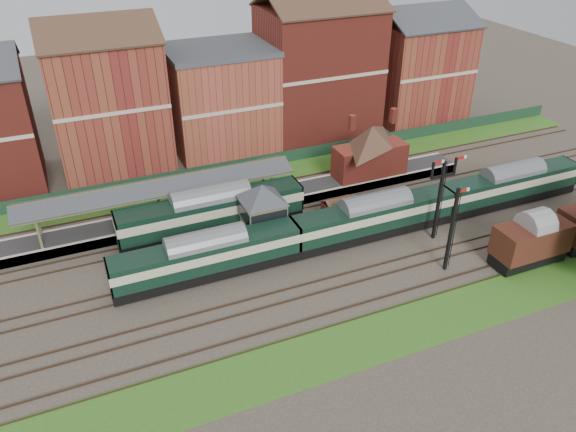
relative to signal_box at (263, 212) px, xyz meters
name	(u,v)px	position (x,y,z in m)	size (l,w,h in m)	color
ground	(307,252)	(3.00, -3.25, -3.19)	(160.00, 160.00, 0.00)	#473D33
grass_back	(248,178)	(3.00, 12.75, -3.16)	(90.00, 4.50, 0.06)	#2D6619
grass_front	(374,337)	(3.00, -15.25, -3.16)	(90.00, 5.00, 0.06)	#2D6619
fence	(242,165)	(3.00, 14.75, -2.44)	(90.00, 0.12, 1.50)	#193823
platform	(222,209)	(-2.00, 6.50, -2.69)	(55.00, 3.40, 1.00)	#2D2D2D
signal_box	(263,212)	(0.00, 0.00, 0.00)	(5.40, 5.40, 6.00)	#6C7B57
brick_hut	(340,213)	(8.00, 0.00, -2.00)	(3.20, 2.64, 2.94)	maroon
station_building	(370,150)	(15.00, 6.50, 0.76)	(8.10, 8.10, 5.90)	maroon
canopy	(158,184)	(-8.00, 6.50, 1.39)	(26.00, 3.89, 4.08)	#535938
semaphore_bracket	(440,195)	(15.04, -5.75, 1.44)	(3.60, 0.25, 8.18)	black
semaphore_siding	(452,229)	(13.02, -10.25, 0.96)	(1.23, 0.25, 8.00)	black
town_backdrop	(219,94)	(2.82, 21.75, 3.81)	(69.00, 10.00, 16.00)	maroon
dmu_train	(374,216)	(9.89, -3.25, -1.00)	(48.41, 2.55, 3.72)	black
platform_railcar	(212,211)	(-3.90, 3.25, -0.80)	(17.72, 2.79, 4.08)	black
goods_van_a	(531,241)	(20.23, -12.25, -0.89)	(6.71, 2.91, 4.07)	black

